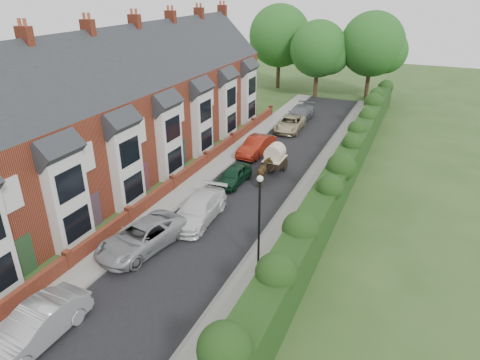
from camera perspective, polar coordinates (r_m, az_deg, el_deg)
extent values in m
plane|color=#2D4C1E|center=(20.92, -10.81, -15.09)|extent=(140.00, 140.00, 0.00)
cube|color=black|center=(29.17, 0.31, -2.15)|extent=(6.00, 58.00, 0.02)
cube|color=gray|center=(27.97, 8.06, -3.57)|extent=(2.20, 58.00, 0.12)
cube|color=gray|center=(30.72, -6.30, -0.74)|extent=(1.70, 58.00, 0.12)
cube|color=gray|center=(28.22, 6.02, -3.17)|extent=(0.18, 58.00, 0.13)
cube|color=gray|center=(30.35, -4.98, -1.00)|extent=(0.18, 58.00, 0.13)
cube|color=black|center=(27.08, 11.87, -2.05)|extent=(1.50, 58.00, 2.50)
cube|color=brown|center=(32.47, -17.78, 5.71)|extent=(8.00, 40.00, 6.50)
cube|color=#25272C|center=(31.61, -18.55, 11.27)|extent=(8.00, 40.20, 8.00)
cube|color=#3F2D2D|center=(23.88, -26.61, -8.93)|extent=(0.08, 0.90, 2.10)
cube|color=silver|center=(22.28, -28.41, -1.82)|extent=(0.12, 1.20, 1.60)
cube|color=silver|center=(24.52, -21.86, -2.88)|extent=(0.70, 2.40, 5.20)
cube|color=black|center=(24.83, -20.81, -5.50)|extent=(0.06, 1.80, 1.60)
cube|color=black|center=(23.77, -21.68, -0.49)|extent=(0.06, 1.80, 1.60)
cube|color=#25272C|center=(23.47, -23.28, 3.70)|extent=(1.70, 2.60, 1.70)
cube|color=#3F2D2D|center=(26.71, -18.74, -3.80)|extent=(0.08, 0.90, 2.10)
cube|color=silver|center=(25.28, -19.90, 2.78)|extent=(0.12, 1.20, 1.60)
cube|color=silver|center=(27.82, -14.83, 1.45)|extent=(0.70, 2.40, 5.20)
cube|color=black|center=(28.09, -13.97, -0.91)|extent=(0.06, 1.80, 1.60)
cube|color=black|center=(27.16, -14.48, 3.65)|extent=(0.06, 1.80, 1.60)
cube|color=#25272C|center=(26.90, -15.78, 7.37)|extent=(1.70, 2.60, 1.70)
cube|color=#3F2D2D|center=(30.12, -12.58, 0.32)|extent=(0.08, 0.90, 2.10)
cube|color=silver|center=(28.84, -13.30, 6.30)|extent=(0.12, 1.20, 1.60)
cube|color=silver|center=(31.57, -9.36, 4.80)|extent=(0.70, 2.40, 5.20)
cube|color=black|center=(31.81, -8.65, 2.69)|extent=(0.06, 1.80, 1.60)
cube|color=black|center=(30.99, -8.93, 6.79)|extent=(0.06, 1.80, 1.60)
cube|color=#25272C|center=(30.76, -9.99, 10.08)|extent=(1.70, 2.60, 1.70)
cube|color=#3F2D2D|center=(33.92, -7.74, 3.55)|extent=(0.08, 0.90, 2.10)
cube|color=silver|center=(32.77, -8.15, 8.95)|extent=(0.12, 1.20, 1.60)
cube|color=silver|center=(35.62, -5.06, 7.38)|extent=(0.70, 2.40, 5.20)
cube|color=black|center=(35.83, -4.46, 5.49)|extent=(0.06, 1.80, 1.60)
cube|color=black|center=(35.11, -4.59, 9.18)|extent=(0.06, 1.80, 1.60)
cube|color=#25272C|center=(34.91, -5.46, 12.11)|extent=(1.70, 2.60, 1.70)
cube|color=#3F2D2D|center=(38.00, -3.88, 6.10)|extent=(0.08, 0.90, 2.10)
cube|color=silver|center=(36.97, -4.09, 10.97)|extent=(0.12, 1.20, 1.60)
cube|color=silver|center=(39.89, -1.62, 9.39)|extent=(0.70, 2.40, 5.20)
cube|color=black|center=(40.08, -1.11, 7.69)|extent=(0.06, 1.80, 1.60)
cube|color=black|center=(39.44, -1.14, 11.02)|extent=(0.06, 1.80, 1.60)
cube|color=#25272C|center=(39.26, -1.87, 13.64)|extent=(1.70, 2.60, 1.70)
cube|color=#3F2D2D|center=(42.28, -0.76, 8.12)|extent=(0.08, 0.90, 2.10)
cube|color=silver|center=(41.34, -0.83, 12.53)|extent=(0.12, 1.20, 1.60)
cube|color=silver|center=(44.32, 1.17, 10.99)|extent=(0.70, 2.40, 5.20)
cube|color=black|center=(44.49, 1.61, 9.44)|extent=(0.06, 1.80, 1.60)
cube|color=black|center=(43.90, 1.64, 12.46)|extent=(0.06, 1.80, 1.60)
cube|color=#25272C|center=(43.74, 1.02, 14.82)|extent=(1.70, 2.60, 1.70)
cube|color=#3F2D2D|center=(46.70, 1.80, 9.75)|extent=(0.08, 0.90, 2.10)
cube|color=silver|center=(45.84, 1.82, 13.76)|extent=(0.12, 1.20, 1.60)
cube|color=maroon|center=(27.54, -26.66, 16.21)|extent=(0.90, 0.50, 1.60)
cylinder|color=brown|center=(27.60, -27.34, 18.11)|extent=(0.20, 0.20, 0.50)
cylinder|color=brown|center=(27.30, -26.77, 18.17)|extent=(0.20, 0.20, 0.50)
cube|color=maroon|center=(31.01, -19.54, 18.07)|extent=(0.90, 0.50, 1.60)
cylinder|color=brown|center=(31.07, -20.10, 19.78)|extent=(0.20, 0.20, 0.50)
cylinder|color=brown|center=(30.80, -19.51, 19.83)|extent=(0.20, 0.20, 0.50)
cube|color=maroon|center=(34.86, -13.83, 19.36)|extent=(0.90, 0.50, 1.60)
cylinder|color=brown|center=(34.91, -14.28, 20.89)|extent=(0.20, 0.20, 0.50)
cylinder|color=brown|center=(34.67, -13.71, 20.92)|extent=(0.20, 0.20, 0.50)
cube|color=maroon|center=(38.97, -9.22, 20.25)|extent=(0.90, 0.50, 1.60)
cylinder|color=brown|center=(39.02, -9.59, 21.64)|extent=(0.20, 0.20, 0.50)
cylinder|color=brown|center=(38.80, -9.05, 21.65)|extent=(0.20, 0.20, 0.50)
cube|color=maroon|center=(43.27, -5.47, 20.89)|extent=(0.90, 0.50, 1.60)
cylinder|color=brown|center=(43.31, -5.78, 22.14)|extent=(0.20, 0.20, 0.50)
cylinder|color=brown|center=(43.12, -5.28, 22.15)|extent=(0.20, 0.20, 0.50)
cube|color=maroon|center=(47.71, -2.39, 21.34)|extent=(0.90, 0.50, 1.60)
cylinder|color=brown|center=(47.74, -2.65, 22.48)|extent=(0.20, 0.20, 0.50)
cylinder|color=brown|center=(47.57, -2.18, 22.48)|extent=(0.20, 0.20, 0.50)
cube|color=maroon|center=(22.38, -26.41, -13.18)|extent=(0.30, 4.70, 0.90)
cube|color=maroon|center=(25.08, -18.00, -7.25)|extent=(0.30, 4.70, 0.90)
cube|color=maroon|center=(28.42, -11.55, -2.48)|extent=(0.30, 4.70, 0.90)
cube|color=maroon|center=(32.19, -6.57, 1.25)|extent=(0.30, 4.70, 0.90)
cube|color=maroon|center=(36.26, -2.67, 4.17)|extent=(0.30, 4.70, 0.90)
cube|color=maroon|center=(40.54, 0.46, 6.48)|extent=(0.30, 4.70, 0.90)
cube|color=maroon|center=(44.96, 2.99, 8.33)|extent=(0.30, 4.70, 0.90)
cube|color=maroon|center=(23.58, -21.96, -9.87)|extent=(0.35, 0.35, 1.10)
cube|color=maroon|center=(26.64, -14.59, -4.54)|extent=(0.35, 0.35, 1.10)
cube|color=maroon|center=(30.22, -8.92, -0.33)|extent=(0.35, 0.35, 1.10)
cube|color=maroon|center=(34.16, -4.51, 2.96)|extent=(0.35, 0.35, 1.10)
cube|color=maroon|center=(38.34, -1.02, 5.53)|extent=(0.35, 0.35, 1.10)
cube|color=maroon|center=(42.70, 1.79, 7.58)|extent=(0.35, 0.35, 1.10)
cube|color=maroon|center=(47.19, 4.09, 9.23)|extent=(0.35, 0.35, 1.10)
cylinder|color=black|center=(21.06, 2.55, -6.27)|extent=(0.12, 0.12, 4.80)
cylinder|color=black|center=(19.90, 2.68, -0.22)|extent=(0.20, 0.20, 0.10)
sphere|color=silver|center=(19.84, 2.69, 0.17)|extent=(0.32, 0.32, 0.32)
cylinder|color=#332316|center=(55.46, 10.12, 13.23)|extent=(0.50, 0.50, 4.75)
sphere|color=#1D521B|center=(54.87, 10.40, 16.82)|extent=(6.80, 6.80, 6.80)
sphere|color=#1D521B|center=(54.96, 11.85, 16.02)|extent=(4.76, 4.76, 4.76)
cylinder|color=#332316|center=(56.29, 16.72, 13.02)|extent=(0.50, 0.50, 5.25)
sphere|color=#1D521B|center=(55.68, 17.23, 16.92)|extent=(7.60, 7.60, 7.60)
sphere|color=#1D521B|center=(55.91, 18.77, 15.98)|extent=(5.32, 5.32, 5.32)
cylinder|color=#332316|center=(59.85, 5.14, 14.72)|extent=(0.50, 0.50, 5.50)
sphere|color=#1D521B|center=(59.27, 5.30, 18.60)|extent=(8.00, 8.00, 8.00)
sphere|color=#1D521B|center=(59.16, 6.90, 17.76)|extent=(5.60, 5.60, 5.60)
imported|color=#A3A3A7|center=(19.84, -25.57, -17.20)|extent=(1.78, 4.76, 1.56)
imported|color=#9A9CA0|center=(23.93, -12.96, -7.41)|extent=(3.46, 5.77, 1.50)
imported|color=white|center=(26.13, -5.57, -3.88)|extent=(2.40, 5.32, 1.51)
imported|color=#0F321E|center=(30.71, -0.85, 0.63)|extent=(1.65, 3.86, 1.30)
imported|color=maroon|center=(36.03, 2.23, 4.57)|extent=(2.09, 4.74, 1.51)
imported|color=tan|center=(42.34, 6.68, 7.45)|extent=(2.45, 5.00, 1.36)
imported|color=slate|center=(45.59, 7.97, 8.77)|extent=(2.22, 5.31, 1.53)
imported|color=brown|center=(30.64, 3.27, 0.98)|extent=(1.30, 2.20, 1.75)
cube|color=black|center=(32.56, 4.64, 2.46)|extent=(1.25, 2.09, 0.52)
cylinder|color=beige|center=(32.28, 4.69, 3.65)|extent=(1.36, 1.30, 1.36)
cube|color=beige|center=(32.46, 4.66, 2.88)|extent=(1.38, 2.14, 0.04)
cylinder|color=black|center=(33.47, 3.88, 2.35)|extent=(0.08, 0.94, 0.94)
cylinder|color=black|center=(33.07, 6.09, 1.98)|extent=(0.08, 0.94, 0.94)
cylinder|color=black|center=(31.65, 3.33, 1.92)|extent=(0.06, 1.88, 0.06)
cylinder|color=black|center=(31.43, 4.58, 1.71)|extent=(0.06, 1.88, 0.06)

